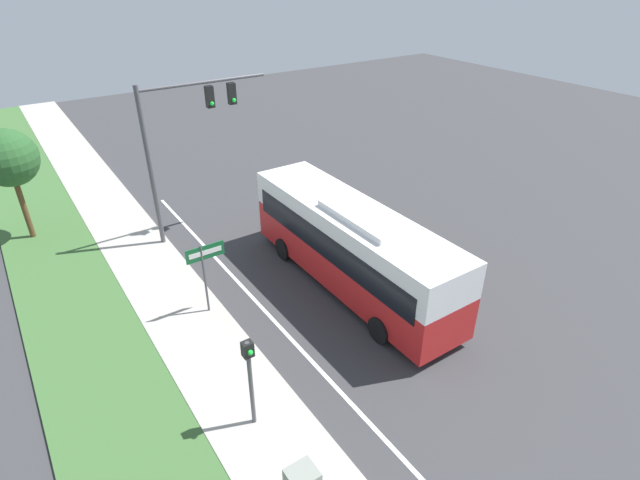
% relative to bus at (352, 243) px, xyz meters
% --- Properties ---
extents(ground_plane, '(80.00, 80.00, 0.00)m').
position_rel_bus_xyz_m(ground_plane, '(-0.01, -3.10, -1.93)').
color(ground_plane, '#38383A').
extents(sidewalk, '(2.80, 80.00, 0.12)m').
position_rel_bus_xyz_m(sidewalk, '(-6.21, -3.10, -1.87)').
color(sidewalk, '#ADA89E').
rests_on(sidewalk, ground_plane).
extents(grass_verge, '(3.60, 80.00, 0.10)m').
position_rel_bus_xyz_m(grass_verge, '(-9.41, -3.10, -1.88)').
color(grass_verge, '#3D6633').
rests_on(grass_verge, ground_plane).
extents(lane_divider_near, '(0.14, 30.00, 0.01)m').
position_rel_bus_xyz_m(lane_divider_near, '(-3.61, -3.10, -1.93)').
color(lane_divider_near, silver).
rests_on(lane_divider_near, ground_plane).
extents(bus, '(2.61, 10.28, 3.56)m').
position_rel_bus_xyz_m(bus, '(0.00, 0.00, 0.00)').
color(bus, red).
rests_on(bus, ground_plane).
extents(signal_gantry, '(5.64, 0.41, 7.07)m').
position_rel_bus_xyz_m(signal_gantry, '(-3.47, 7.32, 3.05)').
color(signal_gantry, '#4C4C51').
rests_on(signal_gantry, ground_plane).
extents(pedestrian_signal, '(0.28, 0.34, 2.99)m').
position_rel_bus_xyz_m(pedestrian_signal, '(-6.29, -3.91, 0.11)').
color(pedestrian_signal, '#4C4C51').
rests_on(pedestrian_signal, ground_plane).
extents(street_sign, '(1.39, 0.08, 2.85)m').
position_rel_bus_xyz_m(street_sign, '(-5.26, 1.48, 0.12)').
color(street_sign, '#4C4C51').
rests_on(street_sign, ground_plane).
extents(roadside_tree, '(2.47, 2.47, 5.05)m').
position_rel_bus_xyz_m(roadside_tree, '(-9.86, 11.21, 1.95)').
color(roadside_tree, brown).
rests_on(roadside_tree, grass_verge).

